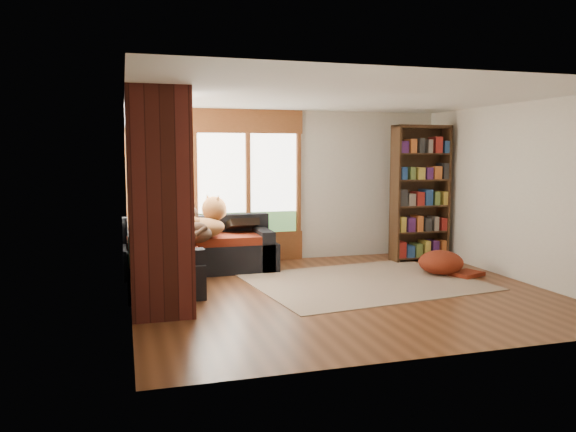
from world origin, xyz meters
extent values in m
plane|color=#512B16|center=(0.00, 0.00, 0.00)|extent=(5.50, 5.50, 0.00)
plane|color=white|center=(0.00, 0.00, 2.60)|extent=(5.50, 5.50, 0.00)
cube|color=silver|center=(0.00, 2.50, 1.30)|extent=(5.50, 0.04, 2.60)
cube|color=silver|center=(0.00, -2.50, 1.30)|extent=(5.50, 0.04, 2.60)
cube|color=silver|center=(-2.75, 0.00, 1.30)|extent=(0.04, 5.00, 2.60)
cube|color=silver|center=(2.75, 0.00, 1.30)|extent=(0.04, 5.00, 2.60)
cube|color=brown|center=(-1.20, 2.47, 1.35)|extent=(2.82, 0.10, 1.90)
cube|color=white|center=(-1.20, 2.47, 1.35)|extent=(2.54, 0.09, 1.62)
cube|color=brown|center=(-2.72, 1.20, 1.35)|extent=(0.10, 2.62, 1.90)
cube|color=white|center=(-2.72, 1.20, 1.35)|extent=(0.09, 2.36, 1.62)
cube|color=#697C58|center=(-2.69, 2.03, 1.75)|extent=(0.03, 0.72, 0.90)
cube|color=#471914|center=(-2.40, -0.35, 1.30)|extent=(0.70, 0.70, 2.60)
cube|color=black|center=(-1.65, 2.05, 0.21)|extent=(2.20, 0.90, 0.42)
cube|color=black|center=(-1.65, 2.40, 0.61)|extent=(2.20, 0.20, 0.38)
cube|color=black|center=(-0.65, 2.05, 0.30)|extent=(0.20, 0.90, 0.60)
cube|color=maroon|center=(-1.75, 1.93, 0.48)|extent=(1.90, 0.66, 0.12)
cube|color=black|center=(-2.30, 1.40, 0.21)|extent=(0.90, 2.20, 0.42)
cube|color=black|center=(-2.65, 1.40, 0.61)|extent=(0.20, 2.20, 0.38)
cube|color=black|center=(-2.30, 0.40, 0.30)|extent=(0.90, 0.20, 0.60)
cube|color=maroon|center=(-2.18, 1.05, 0.48)|extent=(0.66, 1.20, 0.12)
cube|color=maroon|center=(-2.18, 2.00, 0.48)|extent=(0.66, 0.66, 0.12)
cube|color=beige|center=(0.52, 0.45, 0.01)|extent=(3.44, 2.79, 0.01)
cube|color=#3A2213|center=(2.62, 1.76, 1.17)|extent=(0.04, 0.33, 2.34)
cube|color=#3A2213|center=(1.66, 1.76, 1.17)|extent=(0.04, 0.33, 2.34)
cube|color=#3A2213|center=(2.14, 1.92, 1.17)|extent=(1.00, 0.02, 2.34)
cube|color=#3A2213|center=(2.14, 1.76, 0.06)|extent=(0.92, 0.31, 0.03)
cube|color=#3A2213|center=(2.14, 1.76, 0.51)|extent=(0.92, 0.31, 0.03)
cube|color=#3A2213|center=(2.14, 1.76, 0.96)|extent=(0.92, 0.31, 0.03)
cube|color=#3A2213|center=(2.14, 1.76, 1.40)|extent=(0.92, 0.31, 0.03)
cube|color=#3A2213|center=(2.14, 1.76, 1.85)|extent=(0.92, 0.31, 0.03)
cube|color=#3A2213|center=(2.14, 1.76, 2.30)|extent=(0.92, 0.31, 0.03)
cube|color=#726659|center=(2.14, 1.74, 1.17)|extent=(0.88, 0.25, 2.18)
ellipsoid|color=maroon|center=(1.88, 0.63, 0.20)|extent=(0.78, 0.78, 0.37)
ellipsoid|color=brown|center=(-1.73, 1.50, 0.77)|extent=(1.12, 1.06, 0.32)
sphere|color=brown|center=(-1.46, 1.71, 0.93)|extent=(0.54, 0.54, 0.38)
cone|color=brown|center=(-1.51, 1.67, 1.08)|extent=(0.20, 0.20, 0.17)
ellipsoid|color=black|center=(-1.85, 1.19, 0.73)|extent=(0.62, 0.85, 0.26)
sphere|color=black|center=(-1.89, 1.47, 0.86)|extent=(0.36, 0.36, 0.32)
cone|color=black|center=(-1.88, 1.42, 0.99)|extent=(0.13, 0.13, 0.14)
cube|color=black|center=(-0.95, 2.26, 0.79)|extent=(0.45, 0.12, 0.45)
cube|color=black|center=(-1.55, 2.26, 0.79)|extent=(0.45, 0.12, 0.45)
cube|color=black|center=(-2.48, 1.80, 0.79)|extent=(0.45, 0.12, 0.45)
cube|color=black|center=(-2.48, 0.70, 0.79)|extent=(0.45, 0.12, 0.45)
camera|label=1|loc=(-2.79, -6.90, 1.87)|focal=35.00mm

